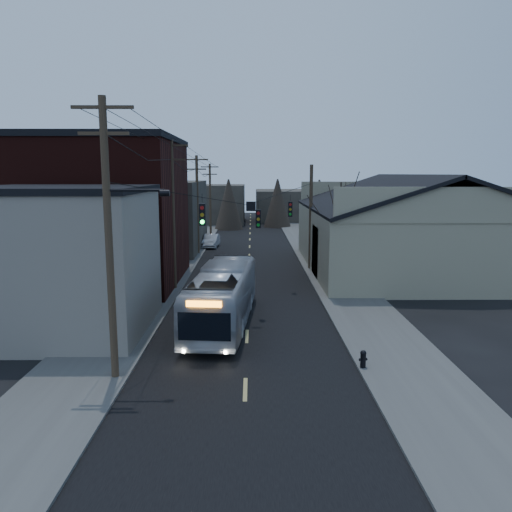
{
  "coord_description": "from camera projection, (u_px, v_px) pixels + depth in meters",
  "views": [
    {
      "loc": [
        0.25,
        -15.16,
        7.8
      ],
      "look_at": [
        0.49,
        13.78,
        3.0
      ],
      "focal_mm": 35.0,
      "sensor_mm": 36.0,
      "label": 1
    }
  ],
  "objects": [
    {
      "name": "bare_tree",
      "position": [
        340.0,
        233.0,
        35.42
      ],
      "size": [
        0.4,
        0.4,
        7.2
      ],
      "primitive_type": "cone",
      "color": "black",
      "rests_on": "ground"
    },
    {
      "name": "utility_lines",
      "position": [
        209.0,
        210.0,
        39.21
      ],
      "size": [
        11.24,
        45.28,
        10.5
      ],
      "color": "#382B1E",
      "rests_on": "ground"
    },
    {
      "name": "building_brick",
      "position": [
        106.0,
        214.0,
        35.06
      ],
      "size": [
        10.0,
        12.0,
        10.0
      ],
      "primitive_type": "cube",
      "color": "black",
      "rests_on": "ground"
    },
    {
      "name": "building_left_far",
      "position": [
        157.0,
        216.0,
        51.09
      ],
      "size": [
        9.0,
        14.0,
        7.0
      ],
      "primitive_type": "cube",
      "color": "#332F29",
      "rests_on": "ground"
    },
    {
      "name": "sidewalk_left",
      "position": [
        179.0,
        259.0,
        45.76
      ],
      "size": [
        4.0,
        110.0,
        0.12
      ],
      "primitive_type": "cube",
      "color": "#474744",
      "rests_on": "ground"
    },
    {
      "name": "building_clapboard",
      "position": [
        64.0,
        262.0,
        24.46
      ],
      "size": [
        8.0,
        8.0,
        7.0
      ],
      "primitive_type": "cube",
      "color": "gray",
      "rests_on": "ground"
    },
    {
      "name": "bus",
      "position": [
        223.0,
        296.0,
        25.82
      ],
      "size": [
        3.44,
        11.07,
        3.03
      ],
      "primitive_type": "imported",
      "rotation": [
        0.0,
        0.0,
        3.06
      ],
      "color": "#A7AAB2",
      "rests_on": "ground"
    },
    {
      "name": "parked_car",
      "position": [
        211.0,
        241.0,
        53.28
      ],
      "size": [
        1.72,
        4.25,
        1.37
      ],
      "primitive_type": "imported",
      "rotation": [
        0.0,
        0.0,
        -0.07
      ],
      "color": "#B1B4B9",
      "rests_on": "ground"
    },
    {
      "name": "road_surface",
      "position": [
        249.0,
        259.0,
        45.82
      ],
      "size": [
        9.0,
        110.0,
        0.02
      ],
      "primitive_type": "cube",
      "color": "black",
      "rests_on": "ground"
    },
    {
      "name": "warehouse",
      "position": [
        408.0,
        237.0,
        40.56
      ],
      "size": [
        16.16,
        20.6,
        7.73
      ],
      "color": "gray",
      "rests_on": "ground"
    },
    {
      "name": "building_far_right",
      "position": [
        291.0,
        205.0,
        84.93
      ],
      "size": [
        12.0,
        14.0,
        5.0
      ],
      "primitive_type": "cube",
      "color": "#332F29",
      "rests_on": "ground"
    },
    {
      "name": "ground",
      "position": [
        244.0,
        416.0,
        16.23
      ],
      "size": [
        160.0,
        160.0,
        0.0
      ],
      "primitive_type": "plane",
      "color": "black",
      "rests_on": "ground"
    },
    {
      "name": "sidewalk_right",
      "position": [
        320.0,
        259.0,
        45.87
      ],
      "size": [
        4.0,
        110.0,
        0.12
      ],
      "primitive_type": "cube",
      "color": "#474744",
      "rests_on": "ground"
    },
    {
      "name": "building_far_left",
      "position": [
        213.0,
        204.0,
        79.81
      ],
      "size": [
        10.0,
        12.0,
        6.0
      ],
      "primitive_type": "cube",
      "color": "#332F29",
      "rests_on": "ground"
    },
    {
      "name": "fire_hydrant",
      "position": [
        363.0,
        358.0,
        19.94
      ],
      "size": [
        0.35,
        0.24,
        0.71
      ],
      "rotation": [
        0.0,
        0.0,
        0.22
      ],
      "color": "black",
      "rests_on": "sidewalk_right"
    }
  ]
}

